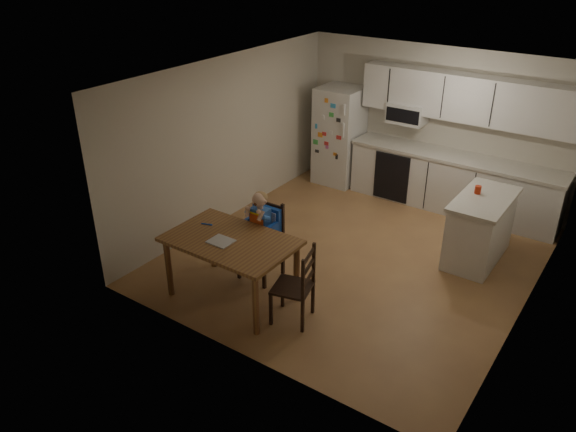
# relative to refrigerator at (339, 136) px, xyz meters

# --- Properties ---
(room) EXTENTS (4.52, 5.01, 2.51)m
(room) POSITION_rel_refrigerator_xyz_m (1.55, -1.67, 0.40)
(room) COLOR #936540
(room) RESTS_ON ground
(refrigerator) EXTENTS (0.72, 0.70, 1.70)m
(refrigerator) POSITION_rel_refrigerator_xyz_m (0.00, 0.00, 0.00)
(refrigerator) COLOR silver
(refrigerator) RESTS_ON ground
(kitchen_run) EXTENTS (3.37, 0.62, 2.15)m
(kitchen_run) POSITION_rel_refrigerator_xyz_m (2.05, 0.09, 0.03)
(kitchen_run) COLOR silver
(kitchen_run) RESTS_ON ground
(kitchen_island) EXTENTS (0.65, 1.25, 0.92)m
(kitchen_island) POSITION_rel_refrigerator_xyz_m (2.94, -1.25, -0.39)
(kitchen_island) COLOR silver
(kitchen_island) RESTS_ON ground
(red_cup) EXTENTS (0.09, 0.09, 0.11)m
(red_cup) POSITION_rel_refrigerator_xyz_m (2.81, -1.18, 0.12)
(red_cup) COLOR red
(red_cup) RESTS_ON kitchen_island
(dining_table) EXTENTS (1.52, 0.98, 0.81)m
(dining_table) POSITION_rel_refrigerator_xyz_m (0.78, -3.88, -0.15)
(dining_table) COLOR brown
(dining_table) RESTS_ON ground
(napkin) EXTENTS (0.28, 0.24, 0.01)m
(napkin) POSITION_rel_refrigerator_xyz_m (0.73, -3.99, -0.03)
(napkin) COLOR #B0B0B5
(napkin) RESTS_ON dining_table
(toddler_spoon) EXTENTS (0.12, 0.06, 0.02)m
(toddler_spoon) POSITION_rel_refrigerator_xyz_m (0.29, -3.77, -0.03)
(toddler_spoon) COLOR blue
(toddler_spoon) RESTS_ON dining_table
(chair_booster) EXTENTS (0.45, 0.45, 1.20)m
(chair_booster) POSITION_rel_refrigerator_xyz_m (0.78, -3.26, -0.12)
(chair_booster) COLOR black
(chair_booster) RESTS_ON ground
(chair_side) EXTENTS (0.51, 0.51, 0.95)m
(chair_side) POSITION_rel_refrigerator_xyz_m (1.72, -3.81, -0.31)
(chair_side) COLOR black
(chair_side) RESTS_ON ground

